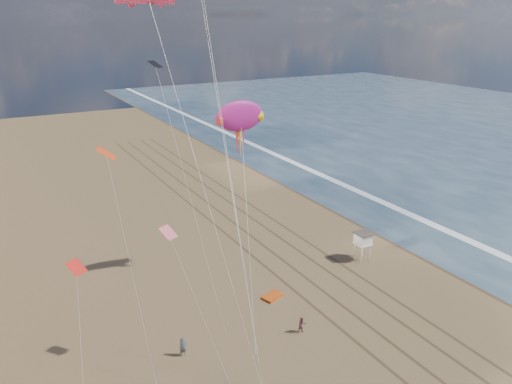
% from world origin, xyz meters
% --- Properties ---
extents(wet_sand, '(260.00, 260.00, 0.00)m').
position_xyz_m(wet_sand, '(19.00, 40.00, 0.00)').
color(wet_sand, '#42301E').
rests_on(wet_sand, ground).
extents(foam, '(260.00, 260.00, 0.00)m').
position_xyz_m(foam, '(23.20, 40.00, 0.00)').
color(foam, white).
rests_on(foam, ground).
extents(tracks, '(7.68, 120.00, 0.01)m').
position_xyz_m(tracks, '(2.55, 30.00, 0.01)').
color(tracks, brown).
rests_on(tracks, ground).
extents(lifeguard_stand, '(1.77, 1.77, 3.19)m').
position_xyz_m(lifeguard_stand, '(8.84, 24.39, 2.46)').
color(lifeguard_stand, white).
rests_on(lifeguard_stand, ground).
extents(grounded_kite, '(2.26, 1.81, 0.22)m').
position_xyz_m(grounded_kite, '(-3.69, 22.46, 0.11)').
color(grounded_kite, '#E45013').
rests_on(grounded_kite, ground).
extents(show_kite, '(5.02, 6.83, 20.51)m').
position_xyz_m(show_kite, '(-3.84, 28.51, 16.30)').
color(show_kite, '#B71C84').
rests_on(show_kite, ground).
extents(kite_flyer_a, '(0.62, 0.42, 1.64)m').
position_xyz_m(kite_flyer_a, '(-14.23, 18.53, 0.82)').
color(kite_flyer_a, '#4F5B66').
rests_on(kite_flyer_a, ground).
extents(kite_flyer_b, '(0.79, 0.65, 1.48)m').
position_xyz_m(kite_flyer_b, '(-4.39, 16.50, 0.74)').
color(kite_flyer_b, brown).
rests_on(kite_flyer_b, ground).
extents(small_kites, '(11.54, 12.96, 12.71)m').
position_xyz_m(small_kites, '(-16.52, 22.59, 14.28)').
color(small_kites, black).
rests_on(small_kites, ground).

